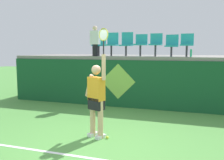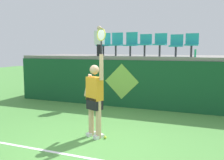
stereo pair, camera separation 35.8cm
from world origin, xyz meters
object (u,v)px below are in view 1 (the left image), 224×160
at_px(stadium_chair_0, 99,43).
at_px(stadium_chair_5, 172,44).
at_px(stadium_chair_1, 112,43).
at_px(tennis_player, 97,97).
at_px(stadium_chair_2, 127,43).
at_px(stadium_chair_6, 187,43).
at_px(stadium_chair_4, 156,43).
at_px(spectator_0, 95,40).
at_px(tennis_ball, 107,137).
at_px(stadium_chair_3, 141,43).
at_px(water_bottle, 191,53).

height_order(stadium_chair_0, stadium_chair_5, stadium_chair_0).
relative_size(stadium_chair_1, stadium_chair_5, 1.15).
distance_m(tennis_player, stadium_chair_1, 4.19).
bearing_deg(stadium_chair_2, tennis_player, -84.79).
bearing_deg(stadium_chair_6, stadium_chair_0, 179.84).
xyz_separation_m(stadium_chair_4, stadium_chair_5, (0.56, 0.00, -0.05)).
bearing_deg(tennis_player, spectator_0, 112.89).
relative_size(stadium_chair_2, stadium_chair_6, 1.11).
height_order(stadium_chair_4, spectator_0, spectator_0).
xyz_separation_m(stadium_chair_0, stadium_chair_6, (3.26, -0.01, -0.03)).
relative_size(stadium_chair_1, spectator_0, 0.80).
distance_m(tennis_ball, stadium_chair_3, 4.49).
height_order(tennis_player, tennis_ball, tennis_player).
bearing_deg(stadium_chair_6, tennis_ball, -111.73).
xyz_separation_m(water_bottle, stadium_chair_3, (-1.78, 0.39, 0.34)).
height_order(tennis_player, stadium_chair_0, stadium_chair_0).
bearing_deg(stadium_chair_5, stadium_chair_3, -179.78).
xyz_separation_m(stadium_chair_2, stadium_chair_5, (1.66, -0.01, -0.06)).
distance_m(stadium_chair_0, stadium_chair_2, 1.09).
height_order(stadium_chair_1, stadium_chair_5, stadium_chair_1).
bearing_deg(tennis_ball, stadium_chair_1, 107.19).
relative_size(tennis_player, stadium_chair_0, 2.86).
bearing_deg(stadium_chair_4, tennis_player, -100.89).
height_order(tennis_player, stadium_chair_6, stadium_chair_6).
bearing_deg(stadium_chair_3, stadium_chair_2, 178.72).
bearing_deg(stadium_chair_1, stadium_chair_5, -0.16).
bearing_deg(stadium_chair_6, tennis_player, -115.27).
bearing_deg(stadium_chair_4, stadium_chair_1, 179.73).
xyz_separation_m(stadium_chair_3, stadium_chair_6, (1.63, 0.00, -0.02)).
bearing_deg(water_bottle, stadium_chair_5, 149.37).
bearing_deg(water_bottle, spectator_0, -179.36).
xyz_separation_m(stadium_chair_0, stadium_chair_3, (1.64, -0.01, -0.02)).
xyz_separation_m(stadium_chair_2, stadium_chair_3, (0.54, -0.01, -0.02)).
relative_size(water_bottle, stadium_chair_0, 0.29).
height_order(tennis_ball, stadium_chair_5, stadium_chair_5).
bearing_deg(stadium_chair_4, water_bottle, -17.78).
bearing_deg(water_bottle, tennis_player, -119.72).
distance_m(stadium_chair_2, stadium_chair_3, 0.54).
bearing_deg(stadium_chair_0, tennis_player, -69.50).
xyz_separation_m(stadium_chair_3, spectator_0, (-1.64, -0.43, 0.11)).
bearing_deg(spectator_0, stadium_chair_4, 11.22).
bearing_deg(spectator_0, stadium_chair_5, 9.00).
bearing_deg(stadium_chair_3, stadium_chair_4, 0.27).
xyz_separation_m(tennis_ball, stadium_chair_1, (-1.20, 3.89, 2.28)).
relative_size(tennis_player, water_bottle, 9.84).
relative_size(stadium_chair_1, stadium_chair_4, 1.07).
bearing_deg(tennis_player, stadium_chair_1, 103.54).
bearing_deg(spectator_0, water_bottle, 0.64).
relative_size(stadium_chair_1, stadium_chair_2, 1.00).
height_order(tennis_player, stadium_chair_5, stadium_chair_5).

